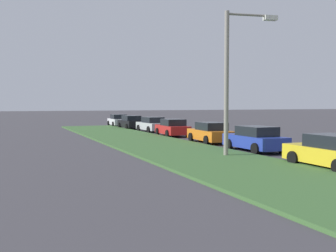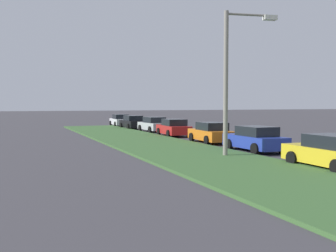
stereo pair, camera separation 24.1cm
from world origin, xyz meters
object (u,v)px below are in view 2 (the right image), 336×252
(streetlight, at_px, (232,72))
(parked_car_orange, at_px, (211,133))
(parked_car_yellow, at_px, (331,152))
(parked_car_white, at_px, (120,120))
(parked_car_red, at_px, (174,128))
(parked_car_silver, at_px, (154,125))
(parked_car_black, at_px, (133,122))
(parked_car_blue, at_px, (255,139))

(streetlight, bearing_deg, parked_car_orange, -20.01)
(parked_car_yellow, distance_m, parked_car_white, 34.63)
(parked_car_red, distance_m, streetlight, 14.16)
(parked_car_silver, bearing_deg, streetlight, 169.84)
(parked_car_yellow, distance_m, parked_car_red, 18.28)
(parked_car_orange, relative_size, parked_car_black, 1.01)
(parked_car_blue, height_order, streetlight, streetlight)
(parked_car_black, bearing_deg, parked_car_white, -1.26)
(parked_car_orange, height_order, parked_car_white, same)
(parked_car_blue, distance_m, streetlight, 4.80)
(parked_car_red, xyz_separation_m, parked_car_black, (11.01, 0.31, 0.00))
(parked_car_blue, bearing_deg, parked_car_yellow, 174.17)
(parked_car_yellow, relative_size, parked_car_orange, 0.99)
(parked_car_blue, distance_m, parked_car_silver, 17.37)
(parked_car_orange, distance_m, parked_car_white, 22.73)
(parked_car_blue, xyz_separation_m, parked_car_white, (28.13, 0.49, 0.00))
(parked_car_blue, relative_size, parked_car_red, 0.98)
(parked_car_orange, relative_size, parked_car_red, 1.00)
(parked_car_orange, relative_size, parked_car_silver, 1.01)
(parked_car_blue, bearing_deg, streetlight, 122.57)
(parked_car_blue, xyz_separation_m, streetlight, (-1.68, 2.59, 3.67))
(parked_car_yellow, distance_m, parked_car_orange, 11.92)
(parked_car_black, xyz_separation_m, streetlight, (-24.47, 2.08, 3.67))
(parked_car_blue, relative_size, parked_car_black, 1.00)
(parked_car_red, relative_size, parked_car_white, 1.01)
(parked_car_blue, bearing_deg, parked_car_red, 0.61)
(parked_car_white, bearing_deg, parked_car_black, -177.98)
(parked_car_white, height_order, streetlight, streetlight)
(parked_car_silver, bearing_deg, parked_car_red, 175.46)
(parked_car_blue, relative_size, parked_car_white, 0.99)
(parked_car_red, height_order, parked_car_silver, same)
(parked_car_orange, height_order, parked_car_red, same)
(parked_car_white, bearing_deg, parked_car_orange, -176.53)
(parked_car_yellow, distance_m, parked_car_black, 29.29)
(parked_car_white, relative_size, streetlight, 0.58)
(parked_car_blue, bearing_deg, parked_car_black, 0.90)
(parked_car_yellow, bearing_deg, parked_car_blue, -4.50)
(parked_car_yellow, relative_size, parked_car_red, 0.98)
(parked_car_blue, xyz_separation_m, parked_car_red, (11.79, 0.20, 0.00))
(parked_car_black, bearing_deg, streetlight, 174.12)
(parked_car_blue, relative_size, streetlight, 0.57)
(parked_car_orange, bearing_deg, parked_car_white, 4.43)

